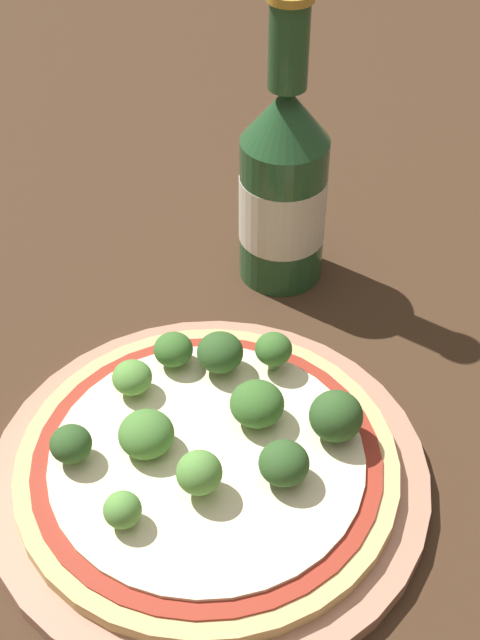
{
  "coord_description": "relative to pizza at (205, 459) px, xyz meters",
  "views": [
    {
      "loc": [
        -0.12,
        -0.34,
        0.47
      ],
      "look_at": [
        0.03,
        0.08,
        0.06
      ],
      "focal_mm": 50.0,
      "sensor_mm": 36.0,
      "label": 1
    }
  ],
  "objects": [
    {
      "name": "broccoli_floret_9",
      "position": [
        -0.03,
        0.07,
        0.02
      ],
      "size": [
        0.03,
        0.03,
        0.02
      ],
      "color": "#6B8E51",
      "rests_on": "pizza"
    },
    {
      "name": "broccoli_floret_3",
      "position": [
        -0.08,
        0.02,
        0.02
      ],
      "size": [
        0.03,
        0.03,
        0.03
      ],
      "color": "#6B8E51",
      "rests_on": "pizza"
    },
    {
      "name": "ground_plane",
      "position": [
        0.02,
        -0.0,
        -0.02
      ],
      "size": [
        3.0,
        3.0,
        0.0
      ],
      "primitive_type": "plane",
      "color": "#3D2819"
    },
    {
      "name": "broccoli_floret_1",
      "position": [
        0.07,
        0.05,
        0.02
      ],
      "size": [
        0.03,
        0.03,
        0.03
      ],
      "color": "#6B8E51",
      "rests_on": "pizza"
    },
    {
      "name": "broccoli_floret_6",
      "position": [
        0.04,
        -0.04,
        0.02
      ],
      "size": [
        0.03,
        0.03,
        0.03
      ],
      "color": "#6B8E51",
      "rests_on": "pizza"
    },
    {
      "name": "broccoli_floret_10",
      "position": [
        0.01,
        0.08,
        0.02
      ],
      "size": [
        0.03,
        0.03,
        0.02
      ],
      "color": "#6B8E51",
      "rests_on": "pizza"
    },
    {
      "name": "broccoli_floret_0",
      "position": [
        0.08,
        -0.02,
        0.02
      ],
      "size": [
        0.03,
        0.03,
        0.03
      ],
      "color": "#6B8E51",
      "rests_on": "pizza"
    },
    {
      "name": "plate",
      "position": [
        0.0,
        -0.0,
        -0.01
      ],
      "size": [
        0.28,
        0.28,
        0.01
      ],
      "color": "tan",
      "rests_on": "ground_plane"
    },
    {
      "name": "beer_bottle",
      "position": [
        0.13,
        0.18,
        0.07
      ],
      "size": [
        0.07,
        0.07,
        0.23
      ],
      "color": "#234C28",
      "rests_on": "ground_plane"
    },
    {
      "name": "broccoli_floret_2",
      "position": [
        -0.03,
        0.02,
        0.02
      ],
      "size": [
        0.04,
        0.04,
        0.03
      ],
      "color": "#6B8E51",
      "rests_on": "pizza"
    },
    {
      "name": "broccoli_floret_5",
      "position": [
        0.04,
        0.01,
        0.02
      ],
      "size": [
        0.04,
        0.04,
        0.03
      ],
      "color": "#6B8E51",
      "rests_on": "pizza"
    },
    {
      "name": "broccoli_floret_4",
      "position": [
        -0.01,
        -0.03,
        0.02
      ],
      "size": [
        0.03,
        0.03,
        0.03
      ],
      "color": "#6B8E51",
      "rests_on": "pizza"
    },
    {
      "name": "broccoli_floret_7",
      "position": [
        0.03,
        0.06,
        0.02
      ],
      "size": [
        0.03,
        0.03,
        0.03
      ],
      "color": "#6B8E51",
      "rests_on": "pizza"
    },
    {
      "name": "broccoli_floret_8",
      "position": [
        -0.06,
        -0.03,
        0.02
      ],
      "size": [
        0.02,
        0.02,
        0.02
      ],
      "color": "#6B8E51",
      "rests_on": "pizza"
    },
    {
      "name": "pizza",
      "position": [
        0.0,
        0.0,
        0.0
      ],
      "size": [
        0.24,
        0.24,
        0.01
      ],
      "color": "tan",
      "rests_on": "plate"
    }
  ]
}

